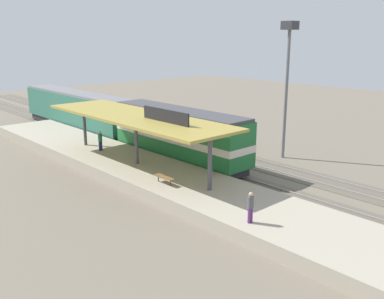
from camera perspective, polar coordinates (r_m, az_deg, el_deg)
name	(u,v)px	position (r m, az deg, el deg)	size (l,w,h in m)	color
ground_plane	(199,159)	(37.67, 0.89, -1.24)	(120.00, 120.00, 0.00)	#706656
track_near	(182,163)	(36.37, -1.40, -1.78)	(3.20, 110.00, 0.16)	#5F5649
track_far	(219,153)	(39.43, 3.63, -0.48)	(3.20, 110.00, 0.16)	#5F5649
platform	(137,169)	(33.54, -7.33, -2.61)	(6.00, 44.00, 0.90)	#A89E89
station_canopy	(136,118)	(32.48, -7.48, 4.25)	(5.20, 18.00, 4.70)	#47474C
platform_bench	(164,177)	(28.57, -3.72, -3.75)	(0.44, 1.70, 0.50)	#333338
locomotive	(178,135)	(36.05, -1.83, 1.97)	(2.93, 14.43, 4.44)	#28282D
passenger_carriage_single	(76,110)	(50.83, -15.26, 5.13)	(2.90, 20.00, 4.24)	#28282D
light_mast	(288,62)	(37.53, 12.71, 11.38)	(1.10, 1.10, 11.70)	slate
person_waiting	(251,206)	(22.76, 7.84, -7.46)	(0.34, 0.34, 1.71)	#663375
person_walking	(100,140)	(37.46, -12.18, 1.26)	(0.34, 0.34, 1.71)	navy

